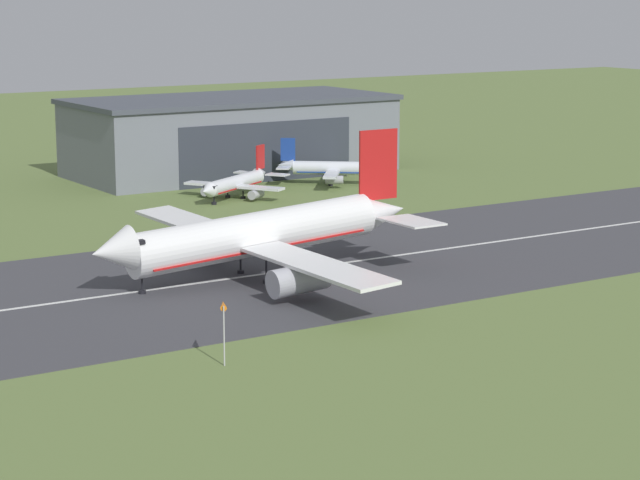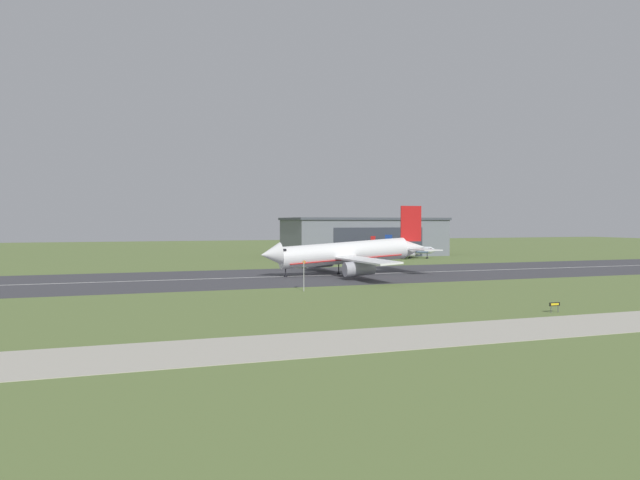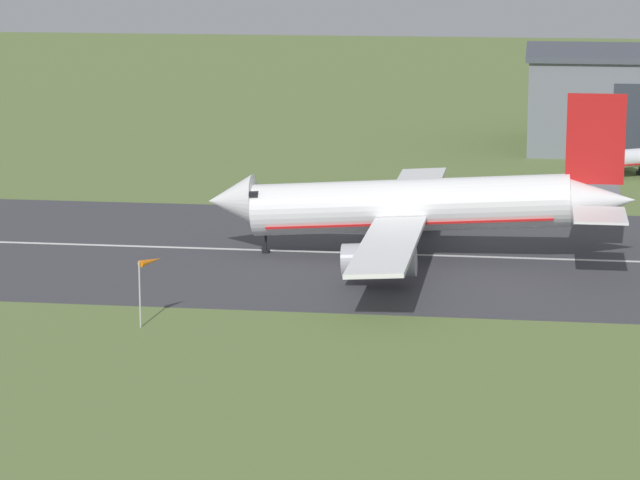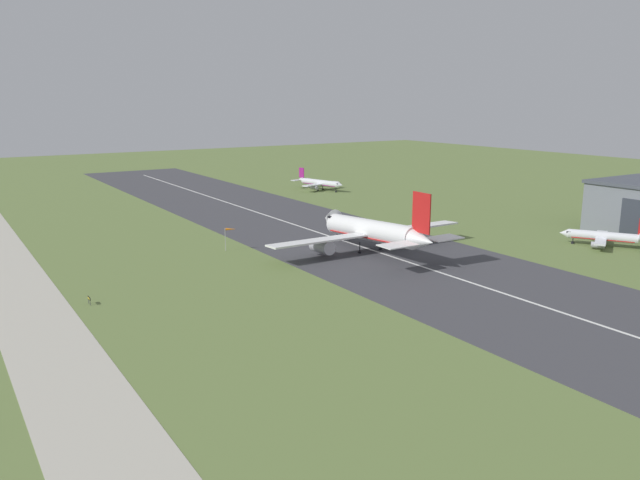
% 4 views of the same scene
% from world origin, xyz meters
% --- Properties ---
extents(ground_plane, '(678.48, 678.48, 0.00)m').
position_xyz_m(ground_plane, '(0.00, 52.61, 0.00)').
color(ground_plane, olive).
extents(runway_strip, '(438.48, 47.76, 0.06)m').
position_xyz_m(runway_strip, '(0.00, 105.23, 0.03)').
color(runway_strip, '#3D3D42').
rests_on(runway_strip, ground_plane).
extents(runway_centreline, '(394.64, 0.70, 0.01)m').
position_xyz_m(runway_centreline, '(0.00, 105.23, 0.07)').
color(runway_centreline, silver).
rests_on(runway_centreline, runway_strip).
extents(taxiway_road, '(328.86, 12.99, 0.05)m').
position_xyz_m(taxiway_road, '(0.00, 27.24, 0.03)').
color(taxiway_road, '#B2AD9E').
rests_on(taxiway_road, ground_plane).
extents(airplane_landing, '(42.84, 54.31, 16.82)m').
position_xyz_m(airplane_landing, '(-10.71, 103.98, 5.18)').
color(airplane_landing, white).
rests_on(airplane_landing, ground_plane).
extents(airplane_parked_west, '(24.95, 19.32, 8.46)m').
position_xyz_m(airplane_parked_west, '(-107.24, 150.50, 2.96)').
color(airplane_parked_west, silver).
rests_on(airplane_parked_west, ground_plane).
extents(airplane_parked_east, '(21.03, 18.23, 7.93)m').
position_xyz_m(airplane_parked_east, '(15.90, 157.21, 2.47)').
color(airplane_parked_east, silver).
rests_on(airplane_parked_east, ground_plane).
extents(windsock_pole, '(1.72, 2.65, 5.70)m').
position_xyz_m(windsock_pole, '(-30.49, 75.77, 5.12)').
color(windsock_pole, '#B7B7BC').
rests_on(windsock_pole, ground_plane).
extents(runway_sign, '(1.77, 0.13, 1.45)m').
position_xyz_m(runway_sign, '(-6.36, 36.82, 1.09)').
color(runway_sign, '#4C4C51').
rests_on(runway_sign, ground_plane).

